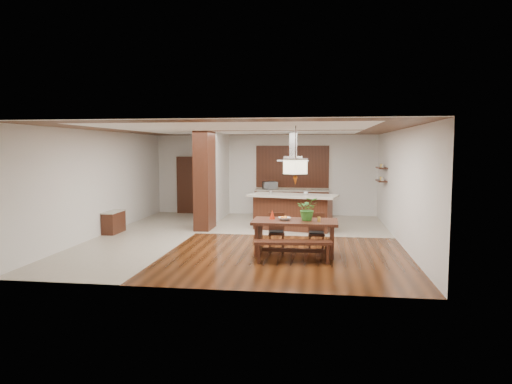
# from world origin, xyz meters

# --- Properties ---
(room_shell) EXTENTS (9.00, 9.04, 2.92)m
(room_shell) POSITION_xyz_m (0.00, 0.00, 2.06)
(room_shell) COLOR #331809
(room_shell) RESTS_ON ground
(tile_hallway) EXTENTS (2.50, 9.00, 0.01)m
(tile_hallway) POSITION_xyz_m (-2.75, 0.00, 0.01)
(tile_hallway) COLOR #BAB09B
(tile_hallway) RESTS_ON ground
(tile_kitchen) EXTENTS (5.50, 4.00, 0.01)m
(tile_kitchen) POSITION_xyz_m (1.25, 2.50, 0.01)
(tile_kitchen) COLOR #BAB09B
(tile_kitchen) RESTS_ON ground
(soffit_band) EXTENTS (8.00, 9.00, 0.02)m
(soffit_band) POSITION_xyz_m (0.00, 0.00, 2.88)
(soffit_band) COLOR #381D0E
(soffit_band) RESTS_ON room_shell
(partition_pier) EXTENTS (0.45, 1.00, 2.90)m
(partition_pier) POSITION_xyz_m (-1.40, 1.20, 1.45)
(partition_pier) COLOR black
(partition_pier) RESTS_ON ground
(partition_stub) EXTENTS (0.18, 2.40, 2.90)m
(partition_stub) POSITION_xyz_m (-1.40, 3.30, 1.45)
(partition_stub) COLOR silver
(partition_stub) RESTS_ON ground
(hallway_console) EXTENTS (0.37, 0.88, 0.63)m
(hallway_console) POSITION_xyz_m (-3.81, 0.20, 0.32)
(hallway_console) COLOR black
(hallway_console) RESTS_ON ground
(hallway_doorway) EXTENTS (1.10, 0.20, 2.10)m
(hallway_doorway) POSITION_xyz_m (-2.70, 4.40, 1.05)
(hallway_doorway) COLOR black
(hallway_doorway) RESTS_ON ground
(rear_counter) EXTENTS (2.60, 0.62, 0.95)m
(rear_counter) POSITION_xyz_m (1.00, 4.20, 0.48)
(rear_counter) COLOR black
(rear_counter) RESTS_ON ground
(kitchen_window) EXTENTS (2.60, 0.08, 1.50)m
(kitchen_window) POSITION_xyz_m (1.00, 4.46, 1.75)
(kitchen_window) COLOR #9C652E
(kitchen_window) RESTS_ON room_shell
(shelf_lower) EXTENTS (0.26, 0.90, 0.04)m
(shelf_lower) POSITION_xyz_m (3.87, 2.60, 1.40)
(shelf_lower) COLOR black
(shelf_lower) RESTS_ON room_shell
(shelf_upper) EXTENTS (0.26, 0.90, 0.04)m
(shelf_upper) POSITION_xyz_m (3.87, 2.60, 1.80)
(shelf_upper) COLOR black
(shelf_upper) RESTS_ON room_shell
(dining_table) EXTENTS (1.91, 0.96, 0.79)m
(dining_table) POSITION_xyz_m (1.43, -1.76, 0.58)
(dining_table) COLOR black
(dining_table) RESTS_ON ground
(dining_bench) EXTENTS (1.67, 0.54, 0.46)m
(dining_bench) POSITION_xyz_m (1.42, -2.44, 0.23)
(dining_bench) COLOR black
(dining_bench) RESTS_ON ground
(dining_chair_left) EXTENTS (0.42, 0.42, 0.86)m
(dining_chair_left) POSITION_xyz_m (0.96, -1.17, 0.43)
(dining_chair_left) COLOR black
(dining_chair_left) RESTS_ON ground
(dining_chair_right) EXTENTS (0.39, 0.39, 0.86)m
(dining_chair_right) POSITION_xyz_m (1.91, -1.18, 0.43)
(dining_chair_right) COLOR black
(dining_chair_right) RESTS_ON ground
(pendant_lantern) EXTENTS (0.64, 0.64, 1.31)m
(pendant_lantern) POSITION_xyz_m (1.43, -1.76, 2.25)
(pendant_lantern) COLOR beige
(pendant_lantern) RESTS_ON room_shell
(foliage_plant) EXTENTS (0.51, 0.45, 0.53)m
(foliage_plant) POSITION_xyz_m (1.71, -1.73, 1.06)
(foliage_plant) COLOR #347D29
(foliage_plant) RESTS_ON dining_table
(fruit_bowl) EXTENTS (0.34, 0.34, 0.07)m
(fruit_bowl) POSITION_xyz_m (1.19, -1.77, 0.83)
(fruit_bowl) COLOR beige
(fruit_bowl) RESTS_ON dining_table
(napkin_cone) EXTENTS (0.17, 0.17, 0.21)m
(napkin_cone) POSITION_xyz_m (0.90, -1.64, 0.90)
(napkin_cone) COLOR #B9270D
(napkin_cone) RESTS_ON dining_table
(gold_ornament) EXTENTS (0.09, 0.09, 0.10)m
(gold_ornament) POSITION_xyz_m (1.96, -1.84, 0.84)
(gold_ornament) COLOR gold
(gold_ornament) RESTS_ON dining_table
(kitchen_island) EXTENTS (2.72, 1.60, 1.05)m
(kitchen_island) POSITION_xyz_m (1.20, 1.47, 0.54)
(kitchen_island) COLOR black
(kitchen_island) RESTS_ON ground
(range_hood) EXTENTS (0.90, 0.55, 0.87)m
(range_hood) POSITION_xyz_m (1.20, 1.47, 2.46)
(range_hood) COLOR silver
(range_hood) RESTS_ON room_shell
(island_cup) EXTENTS (0.16, 0.16, 0.10)m
(island_cup) POSITION_xyz_m (1.57, 1.41, 1.10)
(island_cup) COLOR silver
(island_cup) RESTS_ON kitchen_island
(microwave) EXTENTS (0.58, 0.50, 0.27)m
(microwave) POSITION_xyz_m (0.23, 4.19, 1.08)
(microwave) COLOR silver
(microwave) RESTS_ON rear_counter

